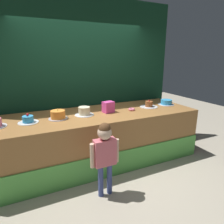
# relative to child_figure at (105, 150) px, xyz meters

# --- Properties ---
(ground_plane) EXTENTS (12.00, 12.00, 0.00)m
(ground_plane) POSITION_rel_child_figure_xyz_m (0.24, 0.36, -0.69)
(ground_plane) COLOR #ADA38E
(stage_platform) EXTENTS (3.65, 1.20, 0.91)m
(stage_platform) POSITION_rel_child_figure_xyz_m (0.24, 0.94, -0.23)
(stage_platform) COLOR #9E6B38
(stage_platform) RESTS_ON ground_plane
(curtain_backdrop) EXTENTS (3.92, 0.08, 2.97)m
(curtain_backdrop) POSITION_rel_child_figure_xyz_m (0.24, 1.64, 0.80)
(curtain_backdrop) COLOR #113823
(curtain_backdrop) RESTS_ON ground_plane
(child_figure) EXTENTS (0.41, 0.19, 1.06)m
(child_figure) POSITION_rel_child_figure_xyz_m (0.00, 0.00, 0.00)
(child_figure) COLOR #3F4C8C
(child_figure) RESTS_ON ground_plane
(pink_box) EXTENTS (0.21, 0.18, 0.19)m
(pink_box) POSITION_rel_child_figure_xyz_m (0.46, 0.92, 0.32)
(pink_box) COLOR #E5459B
(pink_box) RESTS_ON stage_platform
(donut) EXTENTS (0.12, 0.12, 0.04)m
(donut) POSITION_rel_child_figure_xyz_m (0.90, 0.85, 0.25)
(donut) COLOR pink
(donut) RESTS_ON stage_platform
(cake_left) EXTENTS (0.30, 0.30, 0.15)m
(cake_left) POSITION_rel_child_figure_xyz_m (-0.87, 0.90, 0.27)
(cake_left) COLOR white
(cake_left) RESTS_ON stage_platform
(cake_center_left) EXTENTS (0.31, 0.31, 0.18)m
(cake_center_left) POSITION_rel_child_figure_xyz_m (-0.43, 0.91, 0.29)
(cake_center_left) COLOR silver
(cake_center_left) RESTS_ON stage_platform
(cake_center_right) EXTENTS (0.32, 0.32, 0.14)m
(cake_center_right) POSITION_rel_child_figure_xyz_m (0.02, 0.93, 0.29)
(cake_center_right) COLOR white
(cake_center_right) RESTS_ON stage_platform
(cake_right) EXTENTS (0.35, 0.35, 0.14)m
(cake_right) POSITION_rel_child_figure_xyz_m (1.35, 0.94, 0.27)
(cake_right) COLOR silver
(cake_right) RESTS_ON stage_platform
(cake_far_right) EXTENTS (0.33, 0.33, 0.11)m
(cake_far_right) POSITION_rel_child_figure_xyz_m (1.79, 0.95, 0.27)
(cake_far_right) COLOR silver
(cake_far_right) RESTS_ON stage_platform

